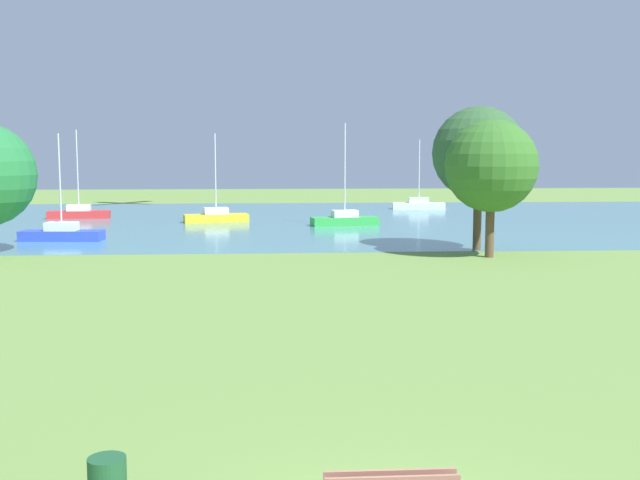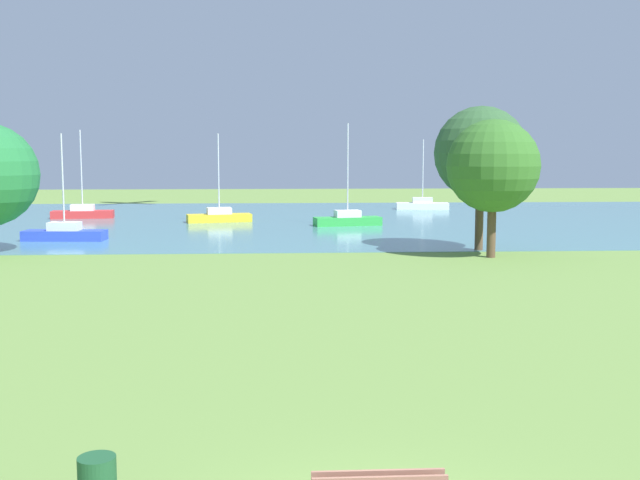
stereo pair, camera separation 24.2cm
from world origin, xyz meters
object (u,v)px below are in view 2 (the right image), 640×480
(sailboat_yellow, at_px, (219,216))
(tree_west_near, at_px, (493,166))
(sailboat_green, at_px, (348,219))
(sailboat_white, at_px, (422,205))
(sailboat_red, at_px, (83,213))
(sailboat_blue, at_px, (65,233))
(tree_mid_shore, at_px, (481,153))

(sailboat_yellow, height_order, tree_west_near, tree_west_near)
(sailboat_green, height_order, sailboat_white, sailboat_green)
(sailboat_red, height_order, tree_west_near, sailboat_red)
(sailboat_blue, distance_m, tree_mid_shore, 24.69)
(sailboat_red, height_order, sailboat_yellow, sailboat_red)
(sailboat_red, relative_size, sailboat_blue, 1.11)
(sailboat_yellow, bearing_deg, sailboat_green, -19.20)
(sailboat_red, relative_size, sailboat_green, 0.96)
(tree_mid_shore, bearing_deg, sailboat_white, 84.86)
(sailboat_blue, height_order, sailboat_yellow, sailboat_yellow)
(sailboat_red, relative_size, tree_mid_shore, 0.91)
(sailboat_red, bearing_deg, sailboat_blue, -79.82)
(tree_west_near, relative_size, tree_mid_shore, 0.89)
(sailboat_blue, xyz_separation_m, tree_mid_shore, (23.49, -5.91, 4.74))
(sailboat_white, relative_size, sailboat_yellow, 0.97)
(tree_west_near, bearing_deg, sailboat_yellow, 126.26)
(sailboat_yellow, relative_size, tree_west_near, 0.96)
(sailboat_green, xyz_separation_m, sailboat_white, (8.42, 15.45, -0.01))
(sailboat_white, height_order, tree_mid_shore, tree_mid_shore)
(sailboat_red, xyz_separation_m, tree_west_near, (26.21, -24.62, 4.09))
(sailboat_blue, bearing_deg, sailboat_white, 42.44)
(sailboat_red, distance_m, sailboat_blue, 16.15)
(sailboat_red, distance_m, tree_mid_shore, 34.52)
(sailboat_red, relative_size, sailboat_yellow, 1.06)
(sailboat_red, bearing_deg, sailboat_yellow, -20.24)
(sailboat_red, height_order, sailboat_white, sailboat_red)
(sailboat_white, bearing_deg, sailboat_blue, -137.56)
(sailboat_green, height_order, tree_west_near, sailboat_green)
(sailboat_blue, bearing_deg, tree_west_near, -20.50)
(sailboat_blue, bearing_deg, sailboat_green, 25.54)
(tree_mid_shore, bearing_deg, sailboat_yellow, 130.64)
(sailboat_green, distance_m, tree_mid_shore, 16.20)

